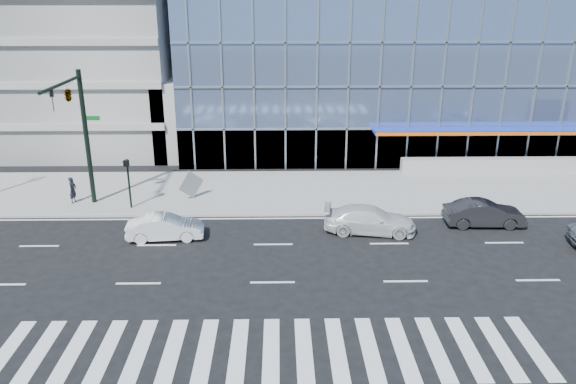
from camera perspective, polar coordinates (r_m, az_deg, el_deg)
name	(u,v)px	position (r m, az deg, el deg)	size (l,w,h in m)	color
ground	(273,244)	(29.05, -1.51, -5.35)	(160.00, 160.00, 0.00)	black
sidewalk	(274,191)	(36.42, -1.41, 0.11)	(120.00, 8.00, 0.15)	gray
theatre_building	(428,47)	(54.27, 14.08, 14.10)	(42.00, 26.00, 15.00)	#667EAB
parking_garage	(49,19)	(56.16, -23.10, 15.90)	(24.00, 24.00, 20.00)	gray
ramp_block	(200,115)	(45.71, -8.97, 7.76)	(6.00, 8.00, 6.00)	gray
traffic_signal	(74,109)	(33.45, -20.93, 7.87)	(1.14, 5.74, 8.00)	black
ped_signal_post	(128,176)	(34.03, -15.95, 1.57)	(0.30, 0.33, 3.00)	black
white_suv	(370,220)	(30.54, 8.31, -2.80)	(1.99, 4.91, 1.42)	silver
white_sedan	(165,227)	(30.10, -12.37, -3.53)	(1.39, 3.98, 1.31)	silver
dark_sedan	(484,214)	(32.87, 19.29, -2.08)	(1.52, 4.35, 1.43)	black
pedestrian	(73,190)	(36.38, -21.02, 0.20)	(0.59, 0.39, 1.62)	black
tilted_panel	(191,185)	(35.10, -9.81, 0.75)	(1.30, 0.06, 1.30)	gray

